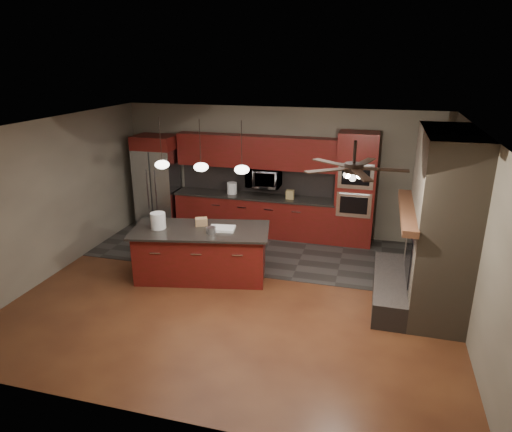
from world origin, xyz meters
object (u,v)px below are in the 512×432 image
(refrigerator, at_px, (158,182))
(white_bucket, at_px, (158,221))
(paint_tray, at_px, (222,229))
(cardboard_box, at_px, (201,222))
(kitchen_island, at_px, (201,253))
(counter_bucket, at_px, (232,188))
(oven_tower, at_px, (355,190))
(microwave, at_px, (264,178))
(counter_box, at_px, (290,195))
(paint_can, at_px, (211,230))

(refrigerator, height_order, white_bucket, refrigerator)
(paint_tray, xyz_separation_m, cardboard_box, (-0.44, 0.12, 0.05))
(kitchen_island, xyz_separation_m, white_bucket, (-0.73, -0.15, 0.60))
(paint_tray, relative_size, cardboard_box, 2.07)
(counter_bucket, bearing_deg, cardboard_box, -86.98)
(refrigerator, distance_m, paint_tray, 3.18)
(paint_tray, bearing_deg, kitchen_island, -178.17)
(oven_tower, height_order, paint_tray, oven_tower)
(microwave, xyz_separation_m, cardboard_box, (-0.60, -2.19, -0.31))
(white_bucket, bearing_deg, cardboard_box, 26.55)
(refrigerator, bearing_deg, counter_box, 0.58)
(counter_bucket, bearing_deg, kitchen_island, -85.91)
(kitchen_island, distance_m, paint_can, 0.59)
(paint_can, bearing_deg, counter_box, 69.42)
(refrigerator, distance_m, paint_can, 3.24)
(paint_can, xyz_separation_m, counter_box, (0.91, 2.42, 0.02))
(microwave, relative_size, paint_tray, 1.66)
(refrigerator, height_order, counter_box, refrigerator)
(kitchen_island, bearing_deg, paint_tray, -1.67)
(oven_tower, bearing_deg, refrigerator, -179.05)
(white_bucket, distance_m, cardboard_box, 0.76)
(microwave, height_order, counter_bucket, microwave)
(oven_tower, distance_m, paint_tray, 3.12)
(microwave, bearing_deg, counter_bucket, -176.01)
(oven_tower, distance_m, kitchen_island, 3.51)
(kitchen_island, bearing_deg, refrigerator, 119.04)
(white_bucket, height_order, counter_bucket, white_bucket)
(refrigerator, bearing_deg, cardboard_box, -47.62)
(refrigerator, xyz_separation_m, counter_box, (3.09, 0.03, -0.08))
(microwave, bearing_deg, refrigerator, -176.97)
(white_bucket, relative_size, cardboard_box, 1.34)
(paint_tray, xyz_separation_m, counter_box, (0.78, 2.21, 0.05))
(white_bucket, bearing_deg, kitchen_island, 11.72)
(cardboard_box, bearing_deg, microwave, 51.07)
(microwave, bearing_deg, cardboard_box, -105.44)
(oven_tower, bearing_deg, cardboard_box, -140.43)
(paint_tray, bearing_deg, oven_tower, 38.25)
(refrigerator, distance_m, kitchen_island, 3.02)
(paint_can, bearing_deg, white_bucket, -179.29)
(oven_tower, height_order, kitchen_island, oven_tower)
(paint_can, bearing_deg, kitchen_island, 151.18)
(cardboard_box, height_order, counter_box, counter_box)
(refrigerator, xyz_separation_m, paint_can, (2.18, -2.39, -0.09))
(kitchen_island, xyz_separation_m, paint_tray, (0.38, 0.07, 0.48))
(paint_can, height_order, counter_bucket, counter_bucket)
(white_bucket, height_order, cardboard_box, white_bucket)
(paint_tray, distance_m, counter_bucket, 2.33)
(oven_tower, xyz_separation_m, refrigerator, (-4.46, -0.07, -0.12))
(refrigerator, relative_size, white_bucket, 7.52)
(paint_can, distance_m, cardboard_box, 0.45)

